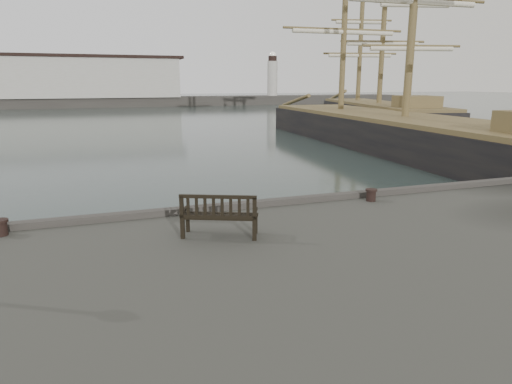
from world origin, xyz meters
The scene contains 7 objects.
ground centered at (0.00, 0.00, 0.00)m, with size 400.00×400.00×0.00m, color black.
breakwater centered at (-4.56, 92.00, 4.30)m, with size 140.00×9.50×12.20m.
bench centered at (-0.40, -2.38, 1.89)m, with size 1.90×1.29×1.04m.
bollard_left centered at (-5.37, -0.56, 1.76)m, with size 0.38×0.38×0.40m, color black.
bollard_right centered at (4.91, -0.70, 1.75)m, with size 0.36×0.36×0.38m, color black.
tall_ship_main centered at (19.60, 17.15, 0.74)m, with size 9.69×39.00×28.99m.
tall_ship_far centered at (29.19, 34.79, 0.82)m, with size 13.03×29.67×24.88m.
Camera 1 is at (-3.05, -12.48, 5.17)m, focal length 32.00 mm.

